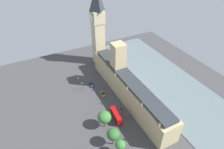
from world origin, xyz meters
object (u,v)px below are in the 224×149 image
pedestrian_leading (121,109)px  plane_tree_kerbside (104,117)px  plane_tree_corner (120,145)px  pedestrian_opposite_hall (128,115)px  double_decker_bus_trailing (116,115)px  car_yellow_cab_midblock (103,94)px  car_blue_by_river_gate (92,84)px  parliament_building (127,85)px  clock_tower (98,26)px  street_lamp_far_end (82,85)px  plane_tree_near_tower (113,134)px  street_lamp_under_trees (78,80)px

pedestrian_leading → plane_tree_kerbside: size_ratio=0.15×
plane_tree_corner → pedestrian_leading: bearing=-120.7°
pedestrian_leading → plane_tree_corner: size_ratio=0.18×
plane_tree_kerbside → pedestrian_opposite_hall: bearing=-176.8°
double_decker_bus_trailing → plane_tree_corner: bearing=-107.4°
plane_tree_kerbside → car_yellow_cab_midblock: bearing=-112.1°
car_blue_by_river_gate → pedestrian_opposite_hall: car_blue_by_river_gate is taller
double_decker_bus_trailing → pedestrian_opposite_hall: bearing=-3.0°
car_yellow_cab_midblock → plane_tree_corner: bearing=-98.2°
double_decker_bus_trailing → parliament_building: bearing=47.3°
parliament_building → clock_tower: size_ratio=1.34×
street_lamp_far_end → plane_tree_corner: bearing=90.4°
clock_tower → car_yellow_cab_midblock: size_ratio=11.78×
car_yellow_cab_midblock → plane_tree_near_tower: 35.04m
car_blue_by_river_gate → clock_tower: bearing=-119.1°
parliament_building → double_decker_bus_trailing: bearing=42.3°
car_blue_by_river_gate → plane_tree_corner: size_ratio=0.56×
pedestrian_leading → plane_tree_kerbside: plane_tree_kerbside is taller
clock_tower → pedestrian_opposite_hall: 63.89m
car_blue_by_river_gate → plane_tree_kerbside: size_ratio=0.50×
double_decker_bus_trailing → plane_tree_near_tower: bearing=-117.4°
street_lamp_far_end → street_lamp_under_trees: bearing=-88.6°
parliament_building → street_lamp_under_trees: parliament_building is taller
double_decker_bus_trailing → plane_tree_near_tower: size_ratio=1.09×
parliament_building → street_lamp_under_trees: (22.73, -22.66, -3.89)m
pedestrian_leading → street_lamp_far_end: (13.99, -25.05, 3.71)m
double_decker_bus_trailing → plane_tree_kerbside: bearing=-161.5°
street_lamp_under_trees → plane_tree_kerbside: bearing=91.3°
car_blue_by_river_gate → plane_tree_near_tower: 45.59m
clock_tower → car_yellow_cab_midblock: clock_tower is taller
street_lamp_far_end → plane_tree_kerbside: bearing=91.2°
pedestrian_leading → street_lamp_under_trees: size_ratio=0.26×
plane_tree_kerbside → plane_tree_corner: 16.83m
pedestrian_leading → plane_tree_near_tower: bearing=-10.7°
parliament_building → clock_tower: (-0.64, -42.50, 20.94)m
parliament_building → pedestrian_leading: 14.32m
pedestrian_leading → plane_tree_near_tower: (14.14, 17.28, 6.54)m
clock_tower → double_decker_bus_trailing: size_ratio=5.24×
car_blue_by_river_gate → plane_tree_near_tower: size_ratio=0.50×
pedestrian_opposite_hall → plane_tree_near_tower: 20.20m
car_blue_by_river_gate → car_yellow_cab_midblock: 11.80m
plane_tree_corner → street_lamp_far_end: size_ratio=1.39×
plane_tree_corner → double_decker_bus_trailing: bearing=-112.4°
parliament_building → plane_tree_near_tower: 34.63m
clock_tower → plane_tree_corner: (22.88, 74.36, -22.21)m
pedestrian_opposite_hall → plane_tree_kerbside: (14.17, 0.80, 6.22)m
pedestrian_opposite_hall → street_lamp_under_trees: bearing=130.5°
clock_tower → street_lamp_under_trees: size_ratio=9.61×
plane_tree_corner → clock_tower: bearing=-107.1°
car_yellow_cab_midblock → street_lamp_under_trees: street_lamp_under_trees is taller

